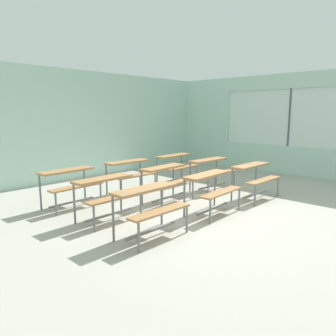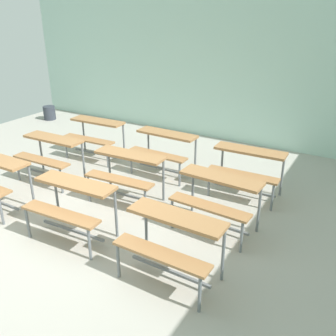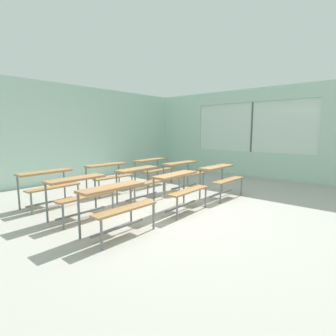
# 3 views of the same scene
# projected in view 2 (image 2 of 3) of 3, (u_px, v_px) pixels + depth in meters

# --- Properties ---
(ground) EXTENTS (10.00, 9.00, 0.05)m
(ground) POSITION_uv_depth(u_px,v_px,m) (73.00, 228.00, 5.13)
(ground) COLOR #ADA89E
(wall_back) EXTENTS (10.00, 0.12, 3.00)m
(wall_back) POSITION_uv_depth(u_px,v_px,m) (212.00, 70.00, 8.07)
(wall_back) COLOR silver
(wall_back) RESTS_ON ground
(desk_bench_r0c1) EXTENTS (1.13, 0.64, 0.74)m
(desk_bench_r0c1) POSITION_uv_depth(u_px,v_px,m) (71.00, 198.00, 4.69)
(desk_bench_r0c1) COLOR #A87547
(desk_bench_r0c1) RESTS_ON ground
(desk_bench_r0c2) EXTENTS (1.11, 0.61, 0.74)m
(desk_bench_r0c2) POSITION_uv_depth(u_px,v_px,m) (171.00, 234.00, 3.95)
(desk_bench_r0c2) COLOR #A87547
(desk_bench_r0c2) RESTS_ON ground
(desk_bench_r1c0) EXTENTS (1.11, 0.61, 0.74)m
(desk_bench_r1c0) POSITION_uv_depth(u_px,v_px,m) (50.00, 149.00, 6.27)
(desk_bench_r1c0) COLOR #A87547
(desk_bench_r1c0) RESTS_ON ground
(desk_bench_r1c1) EXTENTS (1.13, 0.65, 0.74)m
(desk_bench_r1c1) POSITION_uv_depth(u_px,v_px,m) (126.00, 167.00, 5.59)
(desk_bench_r1c1) COLOR #A87547
(desk_bench_r1c1) RESTS_ON ground
(desk_bench_r1c2) EXTENTS (1.13, 0.65, 0.74)m
(desk_bench_r1c2) POSITION_uv_depth(u_px,v_px,m) (217.00, 192.00, 4.84)
(desk_bench_r1c2) COLOR #A87547
(desk_bench_r1c2) RESTS_ON ground
(desk_bench_r2c0) EXTENTS (1.12, 0.64, 0.74)m
(desk_bench_r2c0) POSITION_uv_depth(u_px,v_px,m) (95.00, 130.00, 7.22)
(desk_bench_r2c0) COLOR #A87547
(desk_bench_r2c0) RESTS_ON ground
(desk_bench_r2c1) EXTENTS (1.11, 0.62, 0.74)m
(desk_bench_r2c1) POSITION_uv_depth(u_px,v_px,m) (164.00, 144.00, 6.51)
(desk_bench_r2c1) COLOR #A87547
(desk_bench_r2c1) RESTS_ON ground
(desk_bench_r2c2) EXTENTS (1.12, 0.63, 0.74)m
(desk_bench_r2c2) POSITION_uv_depth(u_px,v_px,m) (247.00, 162.00, 5.75)
(desk_bench_r2c2) COLOR #A87547
(desk_bench_r2c2) RESTS_ON ground
(trash_bin) EXTENTS (0.31, 0.31, 0.35)m
(trash_bin) POSITION_uv_depth(u_px,v_px,m) (49.00, 113.00, 9.84)
(trash_bin) COLOR #333842
(trash_bin) RESTS_ON ground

